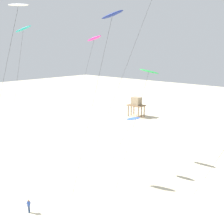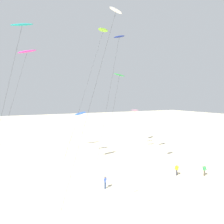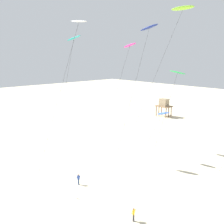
# 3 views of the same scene
# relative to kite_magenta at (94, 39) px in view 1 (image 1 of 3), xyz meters

# --- Properties ---
(kite_magenta) EXTENTS (7.75, 2.63, 21.17)m
(kite_magenta) POSITION_rel_kite_magenta_xyz_m (0.00, 0.00, 0.00)
(kite_magenta) COLOR #D8339E
(kite_magenta) RESTS_ON ground
(kite_white) EXTENTS (9.27, 3.58, 23.15)m
(kite_white) POSITION_rel_kite_magenta_xyz_m (8.69, -18.63, 2.07)
(kite_white) COLOR white
(kite_white) RESTS_ON ground
(kite_teal) EXTENTS (6.69, 2.56, 22.14)m
(kite_teal) POSITION_rel_kite_magenta_xyz_m (-1.68, -12.03, 0.91)
(kite_teal) COLOR teal
(kite_teal) RESTS_ON ground
(kite_navy) EXTENTS (6.77, 2.61, 22.87)m
(kite_navy) POSITION_rel_kite_magenta_xyz_m (13.70, -10.66, 1.68)
(kite_navy) COLOR navy
(kite_navy) RESTS_ON ground
(kite_blue) EXTENTS (5.21, 1.78, 9.21)m
(kite_blue) POSITION_rel_kite_magenta_xyz_m (9.69, -1.51, -11.80)
(kite_blue) COLOR blue
(kite_blue) RESTS_ON ground
(kite_green) EXTENTS (5.28, 1.88, 16.67)m
(kite_green) POSITION_rel_kite_magenta_xyz_m (15.89, -6.85, -4.33)
(kite_green) COLOR green
(kite_green) RESTS_ON ground
(kite_flyer_nearest) EXTENTS (0.68, 0.70, 1.67)m
(kite_flyer_nearest) POSITION_rel_kite_magenta_xyz_m (7.43, -18.26, -19.55)
(kite_flyer_nearest) COLOR navy
(kite_flyer_nearest) RESTS_ON ground
(stilt_house) EXTENTS (4.59, 3.28, 5.56)m
(stilt_house) POSITION_rel_kite_magenta_xyz_m (-12.28, 28.36, -16.53)
(stilt_house) COLOR #846647
(stilt_house) RESTS_ON ground
(marker_flag) EXTENTS (0.57, 0.05, 2.10)m
(marker_flag) POSITION_rel_kite_magenta_xyz_m (9.04, -21.56, -18.96)
(marker_flag) COLOR gray
(marker_flag) RESTS_ON ground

